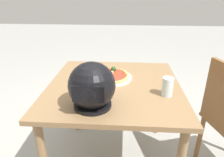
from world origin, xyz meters
The scene contains 5 objects.
dining_table centered at (0.00, 0.00, 0.63)m, with size 0.91×0.94×0.72m.
pizza_plate centered at (0.04, -0.10, 0.72)m, with size 0.32×0.32×0.01m, color white.
pizza centered at (0.04, -0.10, 0.74)m, with size 0.29×0.29×0.06m.
motorcycle_helmet centered at (0.11, 0.30, 0.84)m, with size 0.26×0.26×0.26m.
drinking_glass centered at (-0.34, 0.14, 0.78)m, with size 0.07×0.07×0.12m, color silver.
Camera 1 is at (-0.07, 1.28, 1.33)m, focal length 32.58 mm.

